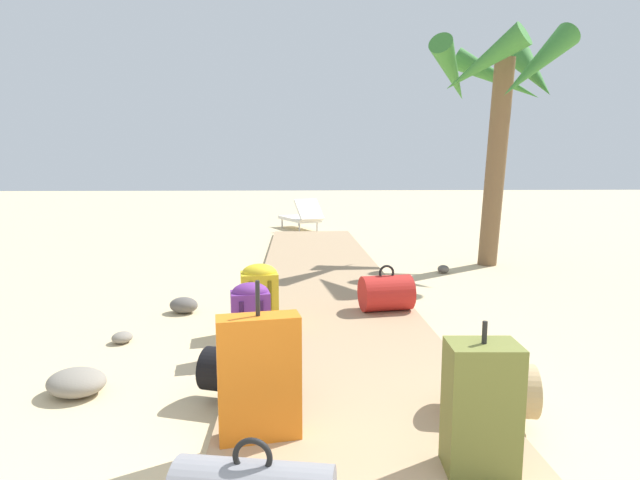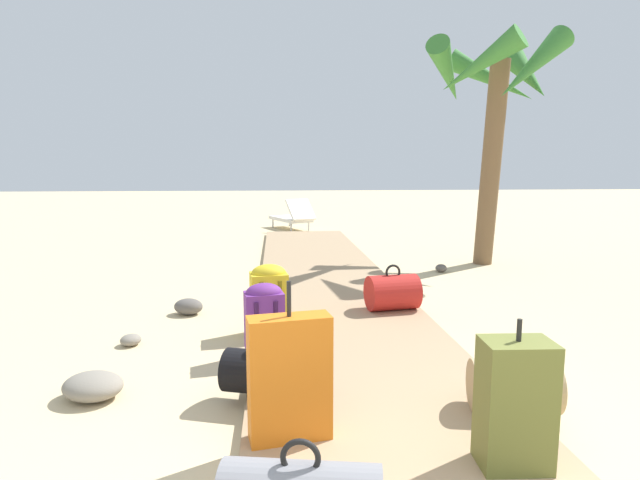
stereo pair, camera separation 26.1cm
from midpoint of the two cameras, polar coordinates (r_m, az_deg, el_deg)
name	(u,v)px [view 1 (the left image)]	position (r m, az deg, el deg)	size (l,w,h in m)	color
ground_plane	(332,311)	(5.47, 2.70, -8.07)	(60.00, 60.00, 0.00)	#D1BA8C
boardwalk	(326,285)	(6.48, 1.79, -5.13)	(1.71, 10.57, 0.08)	tan
duffel_bag_red	(386,293)	(5.22, 8.97, -5.96)	(0.56, 0.43, 0.47)	red
suitcase_olive	(481,407)	(2.67, 20.66, -17.40)	(0.35, 0.24, 0.74)	olive
duffel_bag_black	(241,371)	(3.38, -6.71, -14.58)	(0.56, 0.42, 0.39)	black
suitcase_orange	(259,377)	(2.78, -4.18, -15.32)	(0.46, 0.23, 0.87)	orange
backpack_yellow	(259,293)	(4.66, -5.30, -6.07)	(0.36, 0.31, 0.58)	gold
backpack_purple	(250,314)	(4.08, -6.09, -8.40)	(0.34, 0.27, 0.54)	#6B2D84
duffel_bag_tan	(490,389)	(3.28, 21.07, -15.54)	(0.55, 0.39, 0.42)	tan
palm_tree_near_right	(498,94)	(8.31, 20.44, 15.34)	(2.15, 2.16, 3.52)	brown
lounge_chair	(301,217)	(12.60, -1.53, 2.67)	(1.16, 1.65, 0.79)	white
rock_left_mid	(122,337)	(4.78, -20.11, -10.37)	(0.18, 0.17, 0.10)	gray
rock_left_far	(77,382)	(3.85, -24.17, -14.56)	(0.34, 0.41, 0.17)	gray
rock_right_near	(443,269)	(7.63, 14.81, -3.22)	(0.17, 0.16, 0.12)	#5B5651
rock_left_near	(184,305)	(5.53, -13.93, -7.21)	(0.30, 0.24, 0.17)	#5B5651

